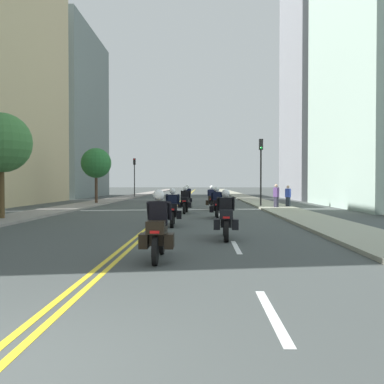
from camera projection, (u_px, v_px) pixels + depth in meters
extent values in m
plane|color=#3D4240|center=(185.00, 198.00, 51.74)|extent=(264.00, 264.00, 0.00)
cube|color=gray|center=(126.00, 197.00, 51.91)|extent=(2.54, 144.00, 0.12)
cube|color=gray|center=(245.00, 197.00, 51.56)|extent=(2.54, 144.00, 0.12)
cube|color=yellow|center=(184.00, 198.00, 51.74)|extent=(0.12, 132.00, 0.01)
cube|color=yellow|center=(186.00, 198.00, 51.73)|extent=(0.12, 132.00, 0.01)
cube|color=silver|center=(272.00, 314.00, 5.69)|extent=(0.14, 2.40, 0.01)
cube|color=silver|center=(236.00, 247.00, 11.68)|extent=(0.14, 2.40, 0.01)
cube|color=silver|center=(225.00, 225.00, 17.68)|extent=(0.14, 2.40, 0.01)
cube|color=silver|center=(219.00, 215.00, 23.68)|extent=(0.14, 2.40, 0.01)
cube|color=silver|center=(216.00, 208.00, 29.68)|extent=(0.14, 2.40, 0.01)
cube|color=silver|center=(213.00, 204.00, 35.67)|extent=(0.14, 2.40, 0.01)
cube|color=silver|center=(212.00, 201.00, 41.67)|extent=(0.14, 2.40, 0.01)
cube|color=silver|center=(210.00, 199.00, 47.67)|extent=(0.14, 2.40, 0.01)
cube|color=silver|center=(210.00, 197.00, 53.66)|extent=(0.14, 2.40, 0.01)
cube|color=silver|center=(209.00, 196.00, 59.66)|extent=(0.14, 2.40, 0.01)
cube|color=slate|center=(61.00, 115.00, 54.17)|extent=(8.78, 17.01, 21.17)
cube|color=#2D3847|center=(27.00, 156.00, 54.39)|extent=(0.04, 14.28, 0.90)
cube|color=#2D3847|center=(26.00, 66.00, 54.15)|extent=(0.04, 14.28, 0.90)
cube|color=gray|center=(322.00, 59.00, 46.84)|extent=(7.17, 12.17, 31.15)
cube|color=#2D3847|center=(354.00, 129.00, 46.92)|extent=(0.04, 10.23, 0.90)
cube|color=#2D3847|center=(354.00, 52.00, 46.74)|extent=(0.04, 10.23, 0.90)
cylinder|color=black|center=(162.00, 242.00, 10.52)|extent=(0.10, 0.63, 0.63)
cylinder|color=black|center=(155.00, 251.00, 9.05)|extent=(0.10, 0.63, 0.63)
cube|color=silver|center=(162.00, 228.00, 10.51)|extent=(0.14, 0.32, 0.04)
cube|color=black|center=(159.00, 234.00, 9.78)|extent=(0.32, 1.12, 0.40)
cube|color=black|center=(156.00, 227.00, 9.11)|extent=(0.40, 0.36, 0.28)
cube|color=red|center=(155.00, 232.00, 8.92)|extent=(0.20, 0.03, 0.06)
cube|color=black|center=(144.00, 241.00, 9.35)|extent=(0.20, 0.44, 0.32)
cube|color=black|center=(169.00, 241.00, 9.33)|extent=(0.20, 0.44, 0.32)
cube|color=#B2C1CC|center=(161.00, 216.00, 10.24)|extent=(0.36, 0.12, 0.36)
cube|color=black|center=(159.00, 213.00, 9.72)|extent=(0.40, 0.26, 0.56)
cylinder|color=black|center=(149.00, 211.00, 9.87)|extent=(0.10, 0.28, 0.45)
cylinder|color=black|center=(169.00, 211.00, 9.86)|extent=(0.10, 0.28, 0.45)
sphere|color=white|center=(159.00, 195.00, 9.74)|extent=(0.26, 0.26, 0.26)
cylinder|color=black|center=(225.00, 226.00, 14.27)|extent=(0.16, 0.67, 0.66)
cylinder|color=black|center=(226.00, 231.00, 12.67)|extent=(0.16, 0.67, 0.66)
cube|color=silver|center=(225.00, 215.00, 14.26)|extent=(0.15, 0.32, 0.04)
cube|color=black|center=(226.00, 220.00, 13.46)|extent=(0.36, 1.23, 0.40)
cube|color=black|center=(226.00, 214.00, 12.74)|extent=(0.41, 0.37, 0.28)
cube|color=red|center=(226.00, 218.00, 12.55)|extent=(0.20, 0.04, 0.06)
cube|color=black|center=(217.00, 224.00, 13.00)|extent=(0.21, 0.45, 0.32)
cube|color=black|center=(235.00, 224.00, 12.97)|extent=(0.21, 0.45, 0.32)
cube|color=#B2C1CC|center=(225.00, 207.00, 13.97)|extent=(0.36, 0.13, 0.36)
cube|color=black|center=(226.00, 206.00, 13.40)|extent=(0.41, 0.27, 0.51)
cylinder|color=black|center=(218.00, 204.00, 13.57)|extent=(0.11, 0.28, 0.45)
cylinder|color=black|center=(233.00, 204.00, 13.54)|extent=(0.11, 0.28, 0.45)
sphere|color=white|center=(226.00, 193.00, 13.43)|extent=(0.26, 0.26, 0.26)
cylinder|color=black|center=(173.00, 217.00, 18.35)|extent=(0.16, 0.64, 0.64)
cylinder|color=black|center=(172.00, 220.00, 16.73)|extent=(0.16, 0.64, 0.64)
cube|color=silver|center=(173.00, 209.00, 18.34)|extent=(0.15, 0.32, 0.04)
cube|color=black|center=(173.00, 211.00, 17.53)|extent=(0.36, 1.24, 0.40)
cube|color=black|center=(172.00, 207.00, 16.80)|extent=(0.41, 0.37, 0.28)
cube|color=red|center=(172.00, 209.00, 16.61)|extent=(0.20, 0.04, 0.06)
cube|color=black|center=(165.00, 215.00, 17.05)|extent=(0.22, 0.45, 0.32)
cube|color=black|center=(179.00, 215.00, 17.06)|extent=(0.22, 0.45, 0.32)
cube|color=#B2C1CC|center=(173.00, 202.00, 18.04)|extent=(0.36, 0.14, 0.36)
cube|color=black|center=(173.00, 201.00, 17.48)|extent=(0.41, 0.27, 0.51)
cylinder|color=black|center=(167.00, 199.00, 17.62)|extent=(0.11, 0.28, 0.45)
cylinder|color=black|center=(178.00, 199.00, 17.63)|extent=(0.11, 0.28, 0.45)
sphere|color=white|center=(173.00, 191.00, 17.50)|extent=(0.26, 0.26, 0.26)
cylinder|color=black|center=(216.00, 211.00, 22.25)|extent=(0.12, 0.61, 0.61)
cylinder|color=black|center=(217.00, 213.00, 20.74)|extent=(0.12, 0.61, 0.61)
cube|color=silver|center=(216.00, 205.00, 22.24)|extent=(0.14, 0.32, 0.04)
cube|color=black|center=(217.00, 206.00, 21.49)|extent=(0.32, 1.15, 0.40)
cube|color=black|center=(217.00, 203.00, 20.80)|extent=(0.40, 0.36, 0.28)
cube|color=red|center=(217.00, 205.00, 20.61)|extent=(0.20, 0.03, 0.06)
cube|color=black|center=(211.00, 209.00, 21.04)|extent=(0.20, 0.44, 0.32)
cube|color=black|center=(223.00, 209.00, 21.03)|extent=(0.20, 0.44, 0.32)
cube|color=#B2C1CC|center=(216.00, 199.00, 21.96)|extent=(0.36, 0.12, 0.36)
cube|color=black|center=(217.00, 197.00, 21.43)|extent=(0.40, 0.26, 0.55)
cylinder|color=black|center=(212.00, 196.00, 21.58)|extent=(0.10, 0.28, 0.45)
cylinder|color=black|center=(221.00, 196.00, 21.57)|extent=(0.10, 0.28, 0.45)
sphere|color=white|center=(217.00, 189.00, 21.45)|extent=(0.26, 0.26, 0.26)
cylinder|color=black|center=(187.00, 207.00, 25.87)|extent=(0.16, 0.67, 0.67)
cylinder|color=black|center=(184.00, 208.00, 24.23)|extent=(0.16, 0.67, 0.67)
cube|color=silver|center=(187.00, 201.00, 25.87)|extent=(0.16, 0.33, 0.04)
cube|color=black|center=(186.00, 203.00, 25.04)|extent=(0.38, 1.27, 0.40)
cube|color=black|center=(184.00, 200.00, 24.30)|extent=(0.42, 0.38, 0.28)
cube|color=red|center=(184.00, 201.00, 24.11)|extent=(0.20, 0.04, 0.06)
cube|color=black|center=(180.00, 205.00, 24.57)|extent=(0.22, 0.45, 0.32)
cube|color=black|center=(190.00, 205.00, 24.53)|extent=(0.22, 0.45, 0.32)
cube|color=#B2C1CC|center=(186.00, 196.00, 25.56)|extent=(0.37, 0.14, 0.36)
cube|color=black|center=(185.00, 195.00, 24.99)|extent=(0.41, 0.28, 0.51)
cylinder|color=black|center=(182.00, 194.00, 25.15)|extent=(0.11, 0.29, 0.45)
cylinder|color=black|center=(190.00, 194.00, 25.12)|extent=(0.11, 0.29, 0.45)
sphere|color=white|center=(185.00, 189.00, 25.01)|extent=(0.26, 0.26, 0.26)
cylinder|color=black|center=(212.00, 204.00, 29.37)|extent=(0.15, 0.61, 0.61)
cylinder|color=black|center=(211.00, 206.00, 27.72)|extent=(0.15, 0.61, 0.61)
cube|color=silver|center=(212.00, 200.00, 29.36)|extent=(0.16, 0.33, 0.04)
cube|color=black|center=(212.00, 201.00, 28.54)|extent=(0.38, 1.27, 0.40)
cube|color=black|center=(211.00, 198.00, 27.79)|extent=(0.42, 0.38, 0.28)
cube|color=red|center=(211.00, 199.00, 27.61)|extent=(0.20, 0.04, 0.06)
cube|color=black|center=(207.00, 203.00, 28.07)|extent=(0.22, 0.45, 0.32)
cube|color=black|center=(216.00, 203.00, 28.03)|extent=(0.22, 0.45, 0.32)
cube|color=#B2C1CC|center=(212.00, 195.00, 29.06)|extent=(0.37, 0.14, 0.36)
cube|color=black|center=(212.00, 194.00, 28.48)|extent=(0.41, 0.28, 0.57)
cylinder|color=black|center=(208.00, 193.00, 28.64)|extent=(0.11, 0.29, 0.45)
cylinder|color=black|center=(215.00, 193.00, 28.61)|extent=(0.11, 0.29, 0.45)
sphere|color=white|center=(212.00, 187.00, 28.50)|extent=(0.26, 0.26, 0.26)
cylinder|color=black|center=(187.00, 202.00, 33.14)|extent=(0.12, 0.61, 0.61)
cylinder|color=black|center=(187.00, 203.00, 31.60)|extent=(0.12, 0.61, 0.61)
cube|color=silver|center=(187.00, 198.00, 33.14)|extent=(0.15, 0.32, 0.04)
cube|color=black|center=(187.00, 199.00, 32.37)|extent=(0.34, 1.18, 0.40)
cube|color=black|center=(187.00, 196.00, 31.67)|extent=(0.41, 0.37, 0.28)
cube|color=red|center=(187.00, 197.00, 31.48)|extent=(0.20, 0.03, 0.06)
cube|color=black|center=(183.00, 200.00, 31.91)|extent=(0.21, 0.44, 0.32)
cube|color=black|center=(191.00, 200.00, 31.91)|extent=(0.21, 0.44, 0.32)
cube|color=#B2C1CC|center=(187.00, 194.00, 32.85)|extent=(0.36, 0.13, 0.36)
cube|color=black|center=(187.00, 192.00, 32.31)|extent=(0.41, 0.27, 0.59)
cylinder|color=black|center=(184.00, 192.00, 32.46)|extent=(0.11, 0.28, 0.45)
cylinder|color=black|center=(190.00, 192.00, 32.46)|extent=(0.11, 0.28, 0.45)
sphere|color=white|center=(187.00, 187.00, 32.33)|extent=(0.26, 0.26, 0.26)
cylinder|color=black|center=(261.00, 178.00, 31.21)|extent=(0.12, 0.12, 4.31)
cube|color=black|center=(261.00, 144.00, 31.16)|extent=(0.28, 0.28, 0.80)
sphere|color=green|center=(261.00, 148.00, 31.01)|extent=(0.18, 0.18, 0.18)
cylinder|color=black|center=(134.00, 181.00, 52.77)|extent=(0.12, 0.12, 4.15)
cube|color=black|center=(134.00, 162.00, 52.72)|extent=(0.28, 0.28, 0.80)
sphere|color=red|center=(134.00, 159.00, 52.57)|extent=(0.18, 0.18, 0.18)
cube|color=#242B35|center=(288.00, 203.00, 30.27)|extent=(0.34, 0.33, 0.78)
cube|color=blue|center=(288.00, 193.00, 30.25)|extent=(0.42, 0.40, 0.61)
sphere|color=tan|center=(288.00, 187.00, 30.24)|extent=(0.22, 0.22, 0.22)
cube|color=#262533|center=(276.00, 203.00, 29.07)|extent=(0.33, 0.34, 0.83)
cube|color=#54386F|center=(276.00, 192.00, 29.05)|extent=(0.39, 0.42, 0.66)
sphere|color=tan|center=(276.00, 186.00, 29.04)|extent=(0.22, 0.22, 0.22)
cylinder|color=#483326|center=(96.00, 189.00, 35.53)|extent=(0.24, 0.24, 2.60)
sphere|color=#286932|center=(96.00, 163.00, 35.49)|extent=(2.53, 2.53, 2.53)
cylinder|color=#503C21|center=(2.00, 192.00, 19.95)|extent=(0.24, 0.24, 2.71)
sphere|color=#3D753A|center=(1.00, 143.00, 19.90)|extent=(2.83, 2.83, 2.83)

